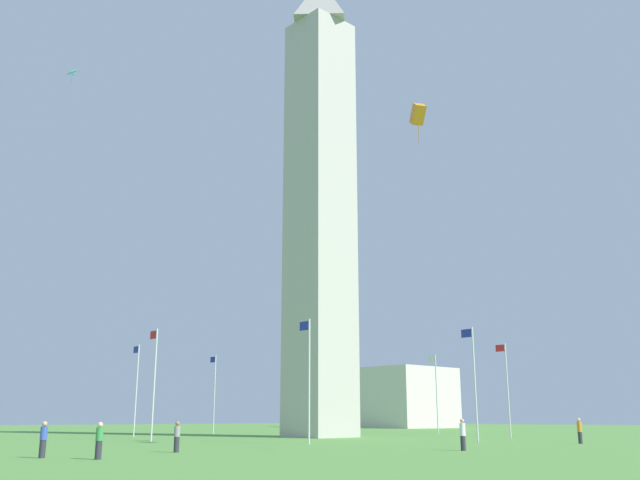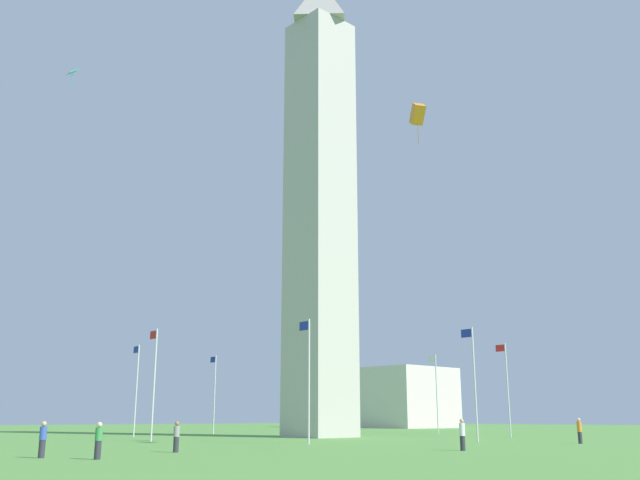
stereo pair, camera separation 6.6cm
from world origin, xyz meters
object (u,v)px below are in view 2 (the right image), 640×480
at_px(person_orange_shirt, 579,431).
at_px(distant_building, 384,398).
at_px(flagpole_w, 436,390).
at_px(person_gray_shirt, 176,437).
at_px(flagpole_s, 474,378).
at_px(flagpole_ne, 136,386).
at_px(person_green_shirt, 98,441).
at_px(flagpole_se, 308,375).
at_px(kite_orange_box, 418,114).
at_px(flagpole_n, 214,391).
at_px(flagpole_sw, 507,385).
at_px(flagpole_nw, 326,392).
at_px(kite_cyan_diamond, 72,73).
at_px(flagpole_e, 154,379).
at_px(person_blue_shirt, 43,440).
at_px(obelisk_monument, 320,190).
at_px(person_white_shirt, 462,435).

height_order(person_orange_shirt, distant_building, distant_building).
height_order(flagpole_w, person_gray_shirt, flagpole_w).
relative_size(flagpole_s, flagpole_w, 1.00).
relative_size(flagpole_ne, person_green_shirt, 5.38).
bearing_deg(person_orange_shirt, flagpole_w, -39.43).
xyz_separation_m(flagpole_se, kite_orange_box, (-9.45, -1.54, 17.23)).
height_order(flagpole_n, distant_building, distant_building).
bearing_deg(flagpole_sw, flagpole_nw, -0.00).
bearing_deg(kite_cyan_diamond, person_gray_shirt, -178.88).
xyz_separation_m(person_gray_shirt, person_orange_shirt, (-8.24, -27.91, 0.08)).
height_order(flagpole_w, distant_building, distant_building).
bearing_deg(flagpole_nw, person_gray_shirt, 127.33).
bearing_deg(flagpole_sw, flagpole_e, 67.50).
relative_size(person_blue_shirt, person_green_shirt, 1.02).
bearing_deg(person_blue_shirt, distant_building, -26.42).
relative_size(flagpole_nw, person_orange_shirt, 4.89).
bearing_deg(flagpole_sw, person_green_shirt, 99.29).
height_order(flagpole_ne, flagpole_nw, same).
bearing_deg(kite_cyan_diamond, flagpole_w, -92.38).
xyz_separation_m(flagpole_ne, flagpole_se, (-24.97, 0.00, 0.00)).
height_order(flagpole_se, flagpole_sw, same).
xyz_separation_m(flagpole_ne, kite_cyan_diamond, (-10.68, 13.19, 24.31)).
bearing_deg(flagpole_sw, flagpole_ne, 45.00).
bearing_deg(person_green_shirt, kite_cyan_diamond, 30.87).
height_order(flagpole_sw, person_blue_shirt, flagpole_sw).
distance_m(flagpole_sw, person_orange_shirt, 16.10).
bearing_deg(person_green_shirt, flagpole_n, 5.57).
bearing_deg(flagpole_se, flagpole_e, 22.50).
bearing_deg(kite_orange_box, kite_cyan_diamond, 31.83).
bearing_deg(flagpole_ne, flagpole_se, 180.00).
height_order(kite_orange_box, kite_cyan_diamond, kite_cyan_diamond).
xyz_separation_m(person_gray_shirt, person_blue_shirt, (-0.48, 7.37, 0.01)).
xyz_separation_m(obelisk_monument, flagpole_w, (0.06, -17.66, -19.59)).
height_order(flagpole_e, distant_building, distant_building).
xyz_separation_m(person_gray_shirt, distant_building, (56.29, -77.98, 4.43)).
height_order(obelisk_monument, distant_building, obelisk_monument).
xyz_separation_m(flagpole_ne, flagpole_nw, (-0.00, -24.97, 0.00)).
height_order(person_white_shirt, person_blue_shirt, person_white_shirt).
relative_size(flagpole_n, flagpole_e, 1.00).
bearing_deg(obelisk_monument, flagpole_e, 89.82).
bearing_deg(person_blue_shirt, person_gray_shirt, -56.33).
bearing_deg(flagpole_sw, flagpole_w, -22.50).
height_order(flagpole_sw, person_white_shirt, flagpole_sw).
xyz_separation_m(flagpole_se, flagpole_s, (-5.17, -12.49, 0.00)).
xyz_separation_m(flagpole_e, kite_orange_box, (-21.93, -6.71, 17.23)).
xyz_separation_m(flagpole_se, distant_building, (52.43, -65.14, 0.49)).
bearing_deg(person_orange_shirt, flagpole_se, 43.32).
bearing_deg(flagpole_s, flagpole_w, -45.00).
height_order(person_blue_shirt, kite_cyan_diamond, kite_cyan_diamond).
relative_size(person_white_shirt, person_orange_shirt, 0.98).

